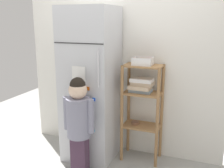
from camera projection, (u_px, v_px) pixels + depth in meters
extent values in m
plane|color=#999993|center=(112.00, 159.00, 3.21)|extent=(6.00, 6.00, 0.00)
cube|color=silver|center=(122.00, 62.00, 3.24)|extent=(2.55, 0.03, 2.33)
cube|color=silver|center=(91.00, 85.00, 3.11)|extent=(0.59, 0.57, 1.83)
cube|color=black|center=(78.00, 43.00, 2.72)|extent=(0.58, 0.01, 0.01)
cylinder|color=silver|center=(98.00, 69.00, 2.68)|extent=(0.02, 0.02, 0.40)
cube|color=white|center=(79.00, 74.00, 2.80)|extent=(0.16, 0.01, 0.17)
cube|color=gold|center=(75.00, 115.00, 2.93)|extent=(0.03, 0.01, 0.03)
cube|color=#C34E0C|center=(88.00, 89.00, 2.80)|extent=(0.04, 0.02, 0.04)
cube|color=red|center=(82.00, 121.00, 2.92)|extent=(0.03, 0.01, 0.03)
cube|color=#32A7D9|center=(94.00, 131.00, 2.89)|extent=(0.03, 0.01, 0.03)
cube|color=blue|center=(94.00, 100.00, 2.80)|extent=(0.03, 0.01, 0.03)
cube|color=blue|center=(87.00, 120.00, 2.89)|extent=(0.04, 0.01, 0.04)
cube|color=#442D41|center=(80.00, 155.00, 2.86)|extent=(0.18, 0.11, 0.45)
cylinder|color=gray|center=(79.00, 117.00, 2.76)|extent=(0.26, 0.26, 0.43)
sphere|color=gray|center=(82.00, 97.00, 2.78)|extent=(0.11, 0.11, 0.11)
sphere|color=beige|center=(78.00, 90.00, 2.68)|extent=(0.19, 0.19, 0.19)
sphere|color=black|center=(78.00, 85.00, 2.67)|extent=(0.16, 0.16, 0.16)
cylinder|color=gray|center=(67.00, 113.00, 2.80)|extent=(0.07, 0.07, 0.37)
cylinder|color=gray|center=(91.00, 116.00, 2.70)|extent=(0.07, 0.07, 0.37)
cylinder|color=#9E7247|center=(122.00, 115.00, 3.06)|extent=(0.04, 0.04, 1.18)
cylinder|color=#9E7247|center=(157.00, 120.00, 2.91)|extent=(0.04, 0.04, 1.18)
cylinder|color=#9E7247|center=(128.00, 108.00, 3.29)|extent=(0.04, 0.04, 1.18)
cylinder|color=#9E7247|center=(162.00, 112.00, 3.14)|extent=(0.04, 0.04, 1.18)
cube|color=#9E7247|center=(143.00, 66.00, 2.96)|extent=(0.44, 0.28, 0.02)
cube|color=#9E7247|center=(143.00, 93.00, 3.04)|extent=(0.44, 0.28, 0.02)
cube|color=#9E7247|center=(142.00, 126.00, 3.14)|extent=(0.44, 0.28, 0.02)
cube|color=#99B2C6|center=(141.00, 90.00, 3.05)|extent=(0.26, 0.17, 0.04)
cube|color=#C6AD8E|center=(140.00, 87.00, 3.01)|extent=(0.26, 0.18, 0.04)
cube|color=#C6AD8E|center=(142.00, 83.00, 3.02)|extent=(0.26, 0.18, 0.04)
cube|color=white|center=(142.00, 80.00, 3.00)|extent=(0.26, 0.17, 0.04)
cylinder|color=brown|center=(135.00, 123.00, 3.16)|extent=(0.10, 0.10, 0.04)
cube|color=white|center=(143.00, 65.00, 2.95)|extent=(0.22, 0.18, 0.01)
cube|color=white|center=(141.00, 62.00, 2.86)|extent=(0.22, 0.01, 0.09)
cube|color=white|center=(145.00, 60.00, 3.02)|extent=(0.22, 0.01, 0.09)
cube|color=white|center=(134.00, 61.00, 2.98)|extent=(0.01, 0.18, 0.09)
cube|color=white|center=(152.00, 62.00, 2.90)|extent=(0.01, 0.18, 0.09)
sphere|color=#AB1714|center=(145.00, 62.00, 2.94)|extent=(0.06, 0.06, 0.06)
sphere|color=maroon|center=(145.00, 62.00, 2.91)|extent=(0.07, 0.07, 0.07)
sphere|color=#940A08|center=(139.00, 62.00, 2.94)|extent=(0.06, 0.06, 0.06)
sphere|color=orange|center=(143.00, 61.00, 2.97)|extent=(0.07, 0.07, 0.07)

